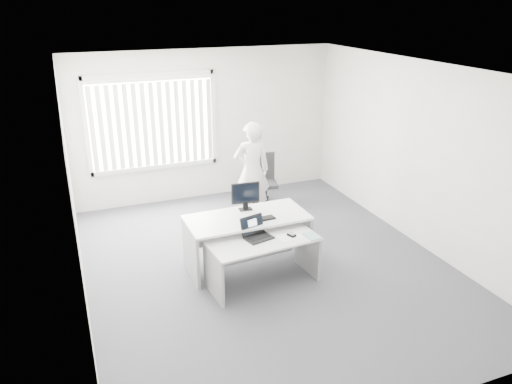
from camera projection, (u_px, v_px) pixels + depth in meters
name	position (u px, v px, depth m)	size (l,w,h in m)	color
ground	(267.00, 265.00, 7.26)	(6.00, 6.00, 0.00)	#55565D
wall_back	(206.00, 125.00, 9.35)	(5.00, 0.02, 2.80)	beige
wall_front	(406.00, 286.00, 4.15)	(5.00, 0.02, 2.80)	beige
wall_left	(73.00, 200.00, 5.90)	(0.02, 6.00, 2.80)	beige
wall_right	(419.00, 155.00, 7.60)	(0.02, 6.00, 2.80)	beige
ceiling	(269.00, 69.00, 6.24)	(5.00, 6.00, 0.02)	white
window	(152.00, 122.00, 8.92)	(2.32, 0.06, 1.76)	silver
blinds	(153.00, 125.00, 8.88)	(2.20, 0.10, 1.50)	white
desk_near	(263.00, 252.00, 6.64)	(1.51, 0.81, 0.66)	white
desk_far	(247.00, 231.00, 7.05)	(1.72, 0.83, 0.78)	white
office_chair	(265.00, 189.00, 9.29)	(0.66, 0.66, 0.97)	black
person	(252.00, 171.00, 8.52)	(0.63, 0.42, 1.73)	silver
laptop	(259.00, 229.00, 6.54)	(0.35, 0.31, 0.27)	black
paper_sheet	(289.00, 237.00, 6.65)	(0.31, 0.22, 0.00)	white
mouse	(292.00, 234.00, 6.65)	(0.07, 0.11, 0.05)	#ADADAF
booklet	(312.00, 236.00, 6.65)	(0.17, 0.23, 0.01)	white
keyboard	(261.00, 219.00, 6.87)	(0.41, 0.14, 0.02)	black
monitor	(245.00, 196.00, 7.13)	(0.41, 0.12, 0.41)	black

